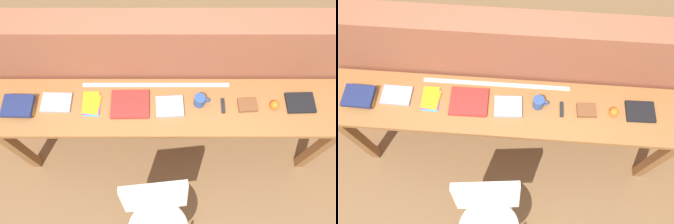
{
  "view_description": "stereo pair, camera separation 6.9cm",
  "coord_description": "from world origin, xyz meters",
  "views": [
    {
      "loc": [
        -0.0,
        -0.66,
        2.93
      ],
      "look_at": [
        0.0,
        0.25,
        0.9
      ],
      "focal_mm": 35.0,
      "sensor_mm": 36.0,
      "label": 1
    },
    {
      "loc": [
        0.07,
        -0.66,
        2.93
      ],
      "look_at": [
        0.0,
        0.25,
        0.9
      ],
      "focal_mm": 35.0,
      "sensor_mm": 36.0,
      "label": 2
    }
  ],
  "objects": [
    {
      "name": "ground_plane",
      "position": [
        0.0,
        0.0,
        0.0
      ],
      "size": [
        40.0,
        40.0,
        0.0
      ],
      "primitive_type": "plane",
      "color": "brown"
    },
    {
      "name": "brick_wall_back",
      "position": [
        0.0,
        0.64,
        0.68
      ],
      "size": [
        6.0,
        0.2,
        1.36
      ],
      "primitive_type": "cube",
      "color": "#935138",
      "rests_on": "ground"
    },
    {
      "name": "sideboard",
      "position": [
        0.0,
        0.3,
        0.74
      ],
      "size": [
        2.5,
        0.44,
        0.88
      ],
      "color": "#996033",
      "rests_on": "ground"
    },
    {
      "name": "chair_white_moulded",
      "position": [
        -0.08,
        -0.4,
        0.53
      ],
      "size": [
        0.48,
        0.5,
        0.89
      ],
      "color": "silver",
      "rests_on": "ground"
    },
    {
      "name": "book_stack_leftmost",
      "position": [
        -1.02,
        0.29,
        0.91
      ],
      "size": [
        0.22,
        0.19,
        0.05
      ],
      "color": "gold",
      "rests_on": "sideboard"
    },
    {
      "name": "magazine_cycling",
      "position": [
        -0.77,
        0.33,
        0.89
      ],
      "size": [
        0.21,
        0.15,
        0.02
      ],
      "primitive_type": "cube",
      "rotation": [
        0.0,
        0.0,
        -0.02
      ],
      "color": "#9E9EA3",
      "rests_on": "sideboard"
    },
    {
      "name": "pamphlet_pile_colourful",
      "position": [
        -0.53,
        0.32,
        0.89
      ],
      "size": [
        0.13,
        0.19,
        0.01
      ],
      "color": "#3399D8",
      "rests_on": "sideboard"
    },
    {
      "name": "book_open_centre",
      "position": [
        -0.26,
        0.31,
        0.89
      ],
      "size": [
        0.27,
        0.22,
        0.02
      ],
      "primitive_type": "cube",
      "rotation": [
        0.0,
        0.0,
        0.01
      ],
      "color": "red",
      "rests_on": "sideboard"
    },
    {
      "name": "book_grey_hardcover",
      "position": [
        0.01,
        0.29,
        0.89
      ],
      "size": [
        0.2,
        0.17,
        0.03
      ],
      "primitive_type": "cube",
      "rotation": [
        0.0,
        0.0,
        0.06
      ],
      "color": "#9E9EA3",
      "rests_on": "sideboard"
    },
    {
      "name": "mug",
      "position": [
        0.22,
        0.32,
        0.92
      ],
      "size": [
        0.11,
        0.08,
        0.09
      ],
      "color": "#2D4C8C",
      "rests_on": "sideboard"
    },
    {
      "name": "multitool_folded",
      "position": [
        0.38,
        0.3,
        0.89
      ],
      "size": [
        0.03,
        0.11,
        0.02
      ],
      "primitive_type": "cube",
      "rotation": [
        0.0,
        0.0,
        0.01
      ],
      "color": "black",
      "rests_on": "sideboard"
    },
    {
      "name": "leather_journal_brown",
      "position": [
        0.55,
        0.31,
        0.89
      ],
      "size": [
        0.14,
        0.11,
        0.02
      ],
      "primitive_type": "cube",
      "rotation": [
        0.0,
        0.0,
        0.06
      ],
      "color": "brown",
      "rests_on": "sideboard"
    },
    {
      "name": "sports_ball_small",
      "position": [
        0.73,
        0.3,
        0.91
      ],
      "size": [
        0.06,
        0.06,
        0.06
      ],
      "primitive_type": "sphere",
      "color": "orange",
      "rests_on": "sideboard"
    },
    {
      "name": "book_repair_rightmost",
      "position": [
        0.91,
        0.32,
        0.89
      ],
      "size": [
        0.2,
        0.16,
        0.02
      ],
      "primitive_type": "cube",
      "rotation": [
        0.0,
        0.0,
        0.02
      ],
      "color": "black",
      "rests_on": "sideboard"
    },
    {
      "name": "ruler_metal_back_edge",
      "position": [
        -0.09,
        0.47,
        0.88
      ],
      "size": [
        1.04,
        0.03,
        0.0
      ],
      "primitive_type": "cube",
      "color": "silver",
      "rests_on": "sideboard"
    }
  ]
}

